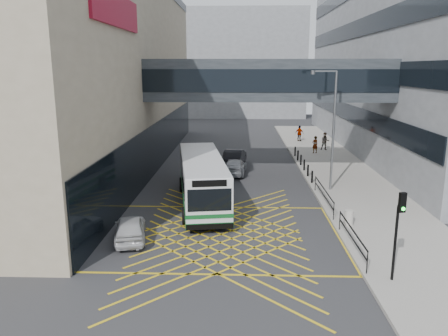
# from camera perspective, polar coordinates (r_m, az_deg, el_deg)

# --- Properties ---
(ground) EXTENTS (120.00, 120.00, 0.00)m
(ground) POSITION_cam_1_polar(r_m,az_deg,el_deg) (22.79, -0.36, -8.66)
(ground) COLOR #333335
(building_whsmith) EXTENTS (24.17, 42.00, 16.00)m
(building_whsmith) POSITION_cam_1_polar(r_m,az_deg,el_deg) (41.68, -25.42, 11.20)
(building_whsmith) COLOR tan
(building_whsmith) RESTS_ON ground
(building_far) EXTENTS (28.00, 16.00, 18.00)m
(building_far) POSITION_cam_1_polar(r_m,az_deg,el_deg) (81.22, -0.03, 13.40)
(building_far) COLOR gray
(building_far) RESTS_ON ground
(skybridge) EXTENTS (20.00, 4.10, 3.00)m
(skybridge) POSITION_cam_1_polar(r_m,az_deg,el_deg) (33.25, 5.77, 11.36)
(skybridge) COLOR #30353A
(skybridge) RESTS_ON ground
(pavement) EXTENTS (6.00, 54.00, 0.16)m
(pavement) POSITION_cam_1_polar(r_m,az_deg,el_deg) (37.99, 14.29, -0.09)
(pavement) COLOR #9A958C
(pavement) RESTS_ON ground
(box_junction) EXTENTS (12.00, 9.00, 0.01)m
(box_junction) POSITION_cam_1_polar(r_m,az_deg,el_deg) (22.79, -0.36, -8.65)
(box_junction) COLOR gold
(box_junction) RESTS_ON ground
(bus) EXTENTS (4.11, 11.03, 3.02)m
(bus) POSITION_cam_1_polar(r_m,az_deg,el_deg) (27.34, -2.89, -1.41)
(bus) COLOR silver
(bus) RESTS_ON ground
(car_white) EXTENTS (2.44, 4.26, 1.28)m
(car_white) POSITION_cam_1_polar(r_m,az_deg,el_deg) (22.39, -12.14, -7.62)
(car_white) COLOR #BABABC
(car_white) RESTS_ON ground
(car_dark) EXTENTS (2.50, 4.97, 1.49)m
(car_dark) POSITION_cam_1_polar(r_m,az_deg,el_deg) (38.14, 1.39, 1.39)
(car_dark) COLOR black
(car_dark) RESTS_ON ground
(car_silver) EXTENTS (2.14, 4.38, 1.32)m
(car_silver) POSITION_cam_1_polar(r_m,az_deg,el_deg) (35.12, 1.41, 0.23)
(car_silver) COLOR #95979D
(car_silver) RESTS_ON ground
(traffic_light) EXTENTS (0.29, 0.44, 3.66)m
(traffic_light) POSITION_cam_1_polar(r_m,az_deg,el_deg) (18.19, 21.84, -6.79)
(traffic_light) COLOR black
(traffic_light) RESTS_ON pavement
(street_lamp) EXTENTS (1.84, 0.50, 8.07)m
(street_lamp) POSITION_cam_1_polar(r_m,az_deg,el_deg) (30.22, 13.83, 5.68)
(street_lamp) COLOR slate
(street_lamp) RESTS_ON pavement
(litter_bin) EXTENTS (0.47, 0.47, 0.81)m
(litter_bin) POSITION_cam_1_polar(r_m,az_deg,el_deg) (24.45, 15.99, -6.24)
(litter_bin) COLOR #ADA89E
(litter_bin) RESTS_ON pavement
(kerb_railings) EXTENTS (0.05, 12.54, 1.00)m
(kerb_railings) POSITION_cam_1_polar(r_m,az_deg,el_deg) (24.72, 14.27, -5.16)
(kerb_railings) COLOR black
(kerb_railings) RESTS_ON pavement
(bollards) EXTENTS (0.14, 10.14, 0.90)m
(bollards) POSITION_cam_1_polar(r_m,az_deg,el_deg) (37.39, 10.22, 0.74)
(bollards) COLOR black
(bollards) RESTS_ON pavement
(pedestrian_a) EXTENTS (0.81, 0.71, 1.68)m
(pedestrian_a) POSITION_cam_1_polar(r_m,az_deg,el_deg) (43.96, 11.80, 3.01)
(pedestrian_a) COLOR gray
(pedestrian_a) RESTS_ON pavement
(pedestrian_b) EXTENTS (0.89, 0.53, 1.80)m
(pedestrian_b) POSITION_cam_1_polar(r_m,az_deg,el_deg) (45.78, 13.07, 3.41)
(pedestrian_b) COLOR gray
(pedestrian_b) RESTS_ON pavement
(pedestrian_c) EXTENTS (1.14, 1.02, 1.77)m
(pedestrian_c) POSITION_cam_1_polar(r_m,az_deg,el_deg) (50.86, 9.84, 4.47)
(pedestrian_c) COLOR gray
(pedestrian_c) RESTS_ON pavement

